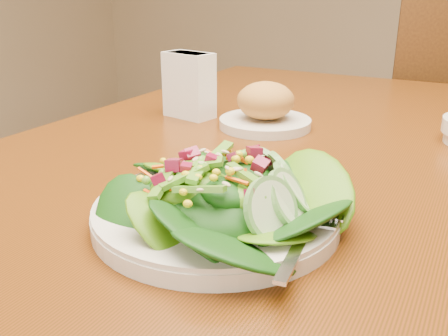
{
  "coord_description": "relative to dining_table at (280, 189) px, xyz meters",
  "views": [
    {
      "loc": [
        0.32,
        -0.82,
        1.02
      ],
      "look_at": [
        0.06,
        -0.33,
        0.81
      ],
      "focal_mm": 40.0,
      "sensor_mm": 36.0,
      "label": 1
    }
  ],
  "objects": [
    {
      "name": "dining_table",
      "position": [
        0.0,
        0.0,
        0.0
      ],
      "size": [
        0.9,
        1.4,
        0.75
      ],
      "color": "#5F280C",
      "rests_on": "ground_plane"
    },
    {
      "name": "napkin_holder",
      "position": [
        -0.23,
        0.05,
        0.17
      ],
      "size": [
        0.11,
        0.08,
        0.13
      ],
      "rotation": [
        0.0,
        0.0,
        -0.2
      ],
      "color": "white",
      "rests_on": "dining_table"
    },
    {
      "name": "bread_plate",
      "position": [
        -0.06,
        0.05,
        0.14
      ],
      "size": [
        0.18,
        0.18,
        0.09
      ],
      "color": "silver",
      "rests_on": "dining_table"
    },
    {
      "name": "salad_plate",
      "position": [
        0.07,
        -0.35,
        0.13
      ],
      "size": [
        0.29,
        0.29,
        0.08
      ],
      "rotation": [
        0.0,
        0.0,
        0.1
      ],
      "color": "silver",
      "rests_on": "dining_table"
    }
  ]
}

